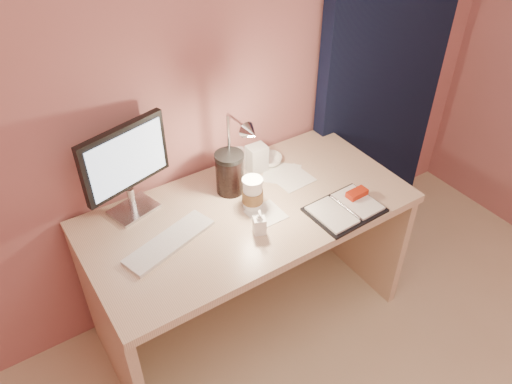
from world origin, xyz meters
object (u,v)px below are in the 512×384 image
product_box (257,159)px  desk_lamp (239,150)px  coffee_cup (253,194)px  clear_cup (240,162)px  bowl (269,160)px  desk (241,237)px  monitor (124,163)px  keyboard (169,242)px  planner (346,208)px  dark_jar (230,175)px  lotion_bottle (259,222)px

product_box → desk_lamp: bearing=-142.5°
coffee_cup → clear_cup: 0.25m
bowl → desk_lamp: (-0.24, -0.14, 0.22)m
coffee_cup → clear_cup: size_ratio=1.16×
desk → desk_lamp: size_ratio=3.64×
monitor → coffee_cup: size_ratio=2.85×
desk → keyboard: bearing=-167.5°
monitor → planner: (0.75, -0.49, -0.23)m
clear_cup → desk_lamp: 0.25m
desk → keyboard: size_ratio=3.60×
bowl → dark_jar: 0.28m
product_box → desk_lamp: desk_lamp is taller
monitor → clear_cup: (0.52, -0.01, -0.18)m
planner → product_box: product_box is taller
planner → product_box: 0.48m
coffee_cup → dark_jar: size_ratio=0.83×
planner → product_box: size_ratio=2.33×
desk → keyboard: keyboard is taller
dark_jar → lotion_bottle: bearing=-98.0°
monitor → clear_cup: size_ratio=3.32×
keyboard → desk: bearing=-4.3°
desk → clear_cup: clear_cup is taller
clear_cup → desk_lamp: (-0.09, -0.15, 0.18)m
lotion_bottle → planner: bearing=-12.7°
lotion_bottle → desk_lamp: (0.06, 0.24, 0.19)m
desk → monitor: (-0.42, 0.18, 0.47)m
keyboard → product_box: 0.60m
clear_cup → dark_jar: dark_jar is taller
coffee_cup → bowl: bearing=43.4°
desk → product_box: bearing=37.6°
desk_lamp → lotion_bottle: bearing=-107.6°
planner → coffee_cup: 0.40m
planner → product_box: (-0.16, 0.45, 0.05)m
product_box → planner: bearing=-69.4°
clear_cup → lotion_bottle: (-0.15, -0.39, -0.01)m
keyboard → coffee_cup: bearing=-15.0°
clear_cup → dark_jar: bearing=-139.2°
monitor → planner: 0.93m
keyboard → planner: bearing=-34.3°
coffee_cup → desk_lamp: size_ratio=0.38×
desk → product_box: size_ratio=10.61×
planner → bowl: 0.47m
clear_cup → keyboard: bearing=-152.5°
product_box → coffee_cup: bearing=-126.0°
coffee_cup → lotion_bottle: (-0.07, -0.15, -0.01)m
monitor → clear_cup: 0.55m
desk → bowl: size_ratio=11.31×
desk → clear_cup: bearing=58.0°
desk → bowl: (0.26, 0.15, 0.25)m
product_box → keyboard: bearing=-157.0°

